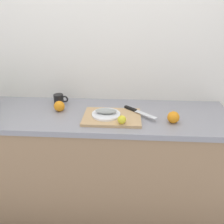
% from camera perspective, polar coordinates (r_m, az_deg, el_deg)
% --- Properties ---
extents(ground_plane, '(12.00, 12.00, 0.00)m').
position_cam_1_polar(ground_plane, '(2.31, -2.94, -21.01)').
color(ground_plane, slate).
extents(back_wall, '(3.20, 0.05, 2.50)m').
position_cam_1_polar(back_wall, '(1.98, -2.66, 12.97)').
color(back_wall, white).
rests_on(back_wall, ground_plane).
extents(kitchen_counter, '(2.00, 0.60, 0.90)m').
position_cam_1_polar(kitchen_counter, '(2.01, -3.22, -12.01)').
color(kitchen_counter, '#9E7A56').
rests_on(kitchen_counter, ground_plane).
extents(cutting_board, '(0.41, 0.29, 0.02)m').
position_cam_1_polar(cutting_board, '(1.69, 0.00, -1.23)').
color(cutting_board, tan).
rests_on(cutting_board, kitchen_counter).
extents(white_plate, '(0.21, 0.21, 0.01)m').
position_cam_1_polar(white_plate, '(1.70, -1.45, -0.56)').
color(white_plate, white).
rests_on(white_plate, cutting_board).
extents(fish_fillet, '(0.15, 0.07, 0.04)m').
position_cam_1_polar(fish_fillet, '(1.68, -1.45, 0.22)').
color(fish_fillet, '#999E99').
rests_on(fish_fillet, white_plate).
extents(chef_knife, '(0.23, 0.21, 0.02)m').
position_cam_1_polar(chef_knife, '(1.76, 5.81, 0.32)').
color(chef_knife, silver).
rests_on(chef_knife, cutting_board).
extents(lemon_0, '(0.06, 0.06, 0.06)m').
position_cam_1_polar(lemon_0, '(1.57, 2.39, -1.85)').
color(lemon_0, yellow).
rests_on(lemon_0, cutting_board).
extents(coffee_mug_0, '(0.12, 0.08, 0.09)m').
position_cam_1_polar(coffee_mug_0, '(1.97, -12.69, 2.99)').
color(coffee_mug_0, black).
rests_on(coffee_mug_0, kitchen_counter).
extents(orange_0, '(0.08, 0.08, 0.08)m').
position_cam_1_polar(orange_0, '(1.84, -12.63, 1.39)').
color(orange_0, orange).
rests_on(orange_0, kitchen_counter).
extents(orange_1, '(0.08, 0.08, 0.08)m').
position_cam_1_polar(orange_1, '(1.67, 14.63, -1.24)').
color(orange_1, orange).
rests_on(orange_1, kitchen_counter).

